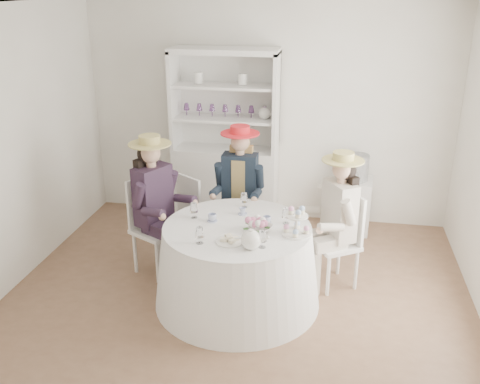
# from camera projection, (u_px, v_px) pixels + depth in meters

# --- Properties ---
(ground) EXTENTS (4.50, 4.50, 0.00)m
(ground) POSITION_uv_depth(u_px,v_px,m) (238.00, 295.00, 5.25)
(ground) COLOR brown
(ground) RESTS_ON ground
(ceiling) EXTENTS (4.50, 4.50, 0.00)m
(ceiling) POSITION_uv_depth(u_px,v_px,m) (238.00, 4.00, 4.26)
(ceiling) COLOR white
(ceiling) RESTS_ON wall_back
(wall_back) EXTENTS (4.50, 0.00, 4.50)m
(wall_back) POSITION_uv_depth(u_px,v_px,m) (268.00, 114.00, 6.59)
(wall_back) COLOR silver
(wall_back) RESTS_ON ground
(wall_front) EXTENTS (4.50, 0.00, 4.50)m
(wall_front) POSITION_uv_depth(u_px,v_px,m) (171.00, 280.00, 2.93)
(wall_front) COLOR silver
(wall_front) RESTS_ON ground
(wall_left) EXTENTS (0.00, 4.50, 4.50)m
(wall_left) POSITION_uv_depth(u_px,v_px,m) (8.00, 151.00, 5.13)
(wall_left) COLOR silver
(wall_left) RESTS_ON ground
(tea_table) EXTENTS (1.57, 1.57, 0.79)m
(tea_table) POSITION_uv_depth(u_px,v_px,m) (237.00, 265.00, 5.02)
(tea_table) COLOR white
(tea_table) RESTS_ON ground
(hutch) EXTENTS (1.42, 0.85, 2.16)m
(hutch) POSITION_uv_depth(u_px,v_px,m) (226.00, 162.00, 6.67)
(hutch) COLOR silver
(hutch) RESTS_ON ground
(side_table) EXTENTS (0.46, 0.46, 0.66)m
(side_table) POSITION_uv_depth(u_px,v_px,m) (353.00, 205.00, 6.52)
(side_table) COLOR silver
(side_table) RESTS_ON ground
(hatbox) EXTENTS (0.38, 0.38, 0.31)m
(hatbox) POSITION_uv_depth(u_px,v_px,m) (356.00, 167.00, 6.35)
(hatbox) COLOR black
(hatbox) RESTS_ON side_table
(guest_left) EXTENTS (0.63, 0.57, 1.48)m
(guest_left) POSITION_uv_depth(u_px,v_px,m) (155.00, 198.00, 5.39)
(guest_left) COLOR silver
(guest_left) RESTS_ON ground
(guest_mid) EXTENTS (0.53, 0.55, 1.47)m
(guest_mid) POSITION_uv_depth(u_px,v_px,m) (240.00, 183.00, 5.80)
(guest_mid) COLOR silver
(guest_mid) RESTS_ON ground
(guest_right) EXTENTS (0.60, 0.56, 1.40)m
(guest_right) POSITION_uv_depth(u_px,v_px,m) (337.00, 213.00, 5.15)
(guest_right) COLOR silver
(guest_right) RESTS_ON ground
(spare_chair) EXTENTS (0.53, 0.53, 0.93)m
(spare_chair) POSITION_uv_depth(u_px,v_px,m) (197.00, 211.00, 5.92)
(spare_chair) COLOR silver
(spare_chair) RESTS_ON ground
(teacup_a) EXTENTS (0.10, 0.10, 0.07)m
(teacup_a) POSITION_uv_depth(u_px,v_px,m) (212.00, 218.00, 4.97)
(teacup_a) COLOR white
(teacup_a) RESTS_ON tea_table
(teacup_b) EXTENTS (0.07, 0.07, 0.06)m
(teacup_b) POSITION_uv_depth(u_px,v_px,m) (243.00, 212.00, 5.12)
(teacup_b) COLOR white
(teacup_b) RESTS_ON tea_table
(teacup_c) EXTENTS (0.09, 0.09, 0.06)m
(teacup_c) POSITION_uv_depth(u_px,v_px,m) (267.00, 220.00, 4.93)
(teacup_c) COLOR white
(teacup_c) RESTS_ON tea_table
(flower_bowl) EXTENTS (0.25, 0.25, 0.05)m
(flower_bowl) POSITION_uv_depth(u_px,v_px,m) (261.00, 229.00, 4.77)
(flower_bowl) COLOR white
(flower_bowl) RESTS_ON tea_table
(flower_arrangement) EXTENTS (0.17, 0.17, 0.06)m
(flower_arrangement) POSITION_uv_depth(u_px,v_px,m) (256.00, 223.00, 4.76)
(flower_arrangement) COLOR #D16892
(flower_arrangement) RESTS_ON tea_table
(table_teapot) EXTENTS (0.24, 0.17, 0.18)m
(table_teapot) POSITION_uv_depth(u_px,v_px,m) (251.00, 240.00, 4.46)
(table_teapot) COLOR white
(table_teapot) RESTS_ON tea_table
(sandwich_plate) EXTENTS (0.25, 0.25, 0.05)m
(sandwich_plate) POSITION_uv_depth(u_px,v_px,m) (230.00, 240.00, 4.59)
(sandwich_plate) COLOR white
(sandwich_plate) RESTS_ON tea_table
(cupcake_stand) EXTENTS (0.26, 0.26, 0.25)m
(cupcake_stand) POSITION_uv_depth(u_px,v_px,m) (297.00, 225.00, 4.70)
(cupcake_stand) COLOR white
(cupcake_stand) RESTS_ON tea_table
(stemware_set) EXTENTS (0.95, 0.91, 0.15)m
(stemware_set) POSITION_uv_depth(u_px,v_px,m) (237.00, 219.00, 4.85)
(stemware_set) COLOR white
(stemware_set) RESTS_ON tea_table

